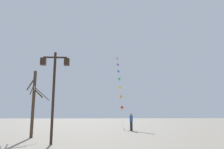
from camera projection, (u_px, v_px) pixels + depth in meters
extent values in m
plane|color=gray|center=(105.00, 130.00, 21.55)|extent=(160.00, 160.00, 0.00)
cylinder|color=black|center=(53.00, 98.00, 11.55)|extent=(0.14, 0.14, 4.82)
sphere|color=black|center=(55.00, 53.00, 12.01)|extent=(0.16, 0.16, 0.16)
cube|color=black|center=(55.00, 57.00, 11.97)|extent=(1.29, 0.08, 0.08)
cube|color=black|center=(43.00, 62.00, 11.88)|extent=(0.28, 0.28, 0.40)
cube|color=beige|center=(43.00, 62.00, 11.88)|extent=(0.19, 0.19, 0.30)
cube|color=black|center=(67.00, 62.00, 11.97)|extent=(0.28, 0.28, 0.40)
cube|color=beige|center=(67.00, 62.00, 11.97)|extent=(0.19, 0.19, 0.30)
cylinder|color=brown|center=(124.00, 129.00, 21.98)|extent=(0.06, 0.06, 0.18)
cylinder|color=silver|center=(123.00, 117.00, 23.33)|extent=(0.10, 2.30, 2.22)
cylinder|color=silver|center=(122.00, 102.00, 25.47)|extent=(0.07, 1.41, 1.36)
cylinder|color=silver|center=(121.00, 92.00, 27.09)|extent=(0.07, 1.41, 1.36)
cylinder|color=silver|center=(120.00, 83.00, 28.71)|extent=(0.07, 1.41, 1.36)
cylinder|color=silver|center=(119.00, 75.00, 30.33)|extent=(0.07, 1.41, 1.36)
cylinder|color=silver|center=(118.00, 68.00, 31.95)|extent=(0.07, 1.41, 1.36)
cylinder|color=silver|center=(118.00, 61.00, 33.57)|extent=(0.07, 1.41, 1.36)
cylinder|color=silver|center=(117.00, 56.00, 35.19)|extent=(0.07, 1.41, 1.36)
cube|color=red|center=(122.00, 107.00, 24.66)|extent=(0.42, 0.10, 0.43)
cylinder|color=red|center=(122.00, 110.00, 24.59)|extent=(0.02, 0.04, 0.31)
cube|color=orange|center=(121.00, 97.00, 26.28)|extent=(0.42, 0.10, 0.43)
cylinder|color=orange|center=(121.00, 99.00, 26.22)|extent=(0.03, 0.05, 0.27)
cube|color=yellow|center=(120.00, 87.00, 27.90)|extent=(0.43, 0.01, 0.43)
cylinder|color=yellow|center=(120.00, 89.00, 27.84)|extent=(0.02, 0.03, 0.24)
cube|color=green|center=(119.00, 79.00, 29.52)|extent=(0.42, 0.12, 0.43)
cylinder|color=green|center=(119.00, 81.00, 29.46)|extent=(0.02, 0.02, 0.22)
cube|color=blue|center=(119.00, 71.00, 31.14)|extent=(0.43, 0.03, 0.43)
cylinder|color=blue|center=(119.00, 73.00, 31.08)|extent=(0.02, 0.05, 0.28)
cube|color=purple|center=(118.00, 65.00, 32.76)|extent=(0.43, 0.07, 0.43)
cylinder|color=purple|center=(118.00, 66.00, 32.70)|extent=(0.02, 0.04, 0.23)
cube|color=pink|center=(117.00, 58.00, 34.38)|extent=(0.43, 0.03, 0.43)
cylinder|color=pink|center=(117.00, 60.00, 34.32)|extent=(0.02, 0.05, 0.31)
cube|color=white|center=(117.00, 53.00, 36.00)|extent=(0.42, 0.07, 0.43)
cylinder|color=white|center=(117.00, 55.00, 35.94)|extent=(0.02, 0.04, 0.25)
cube|color=#1E1E2D|center=(131.00, 126.00, 20.76)|extent=(0.21, 0.31, 0.90)
cube|color=#264C8C|center=(131.00, 119.00, 20.89)|extent=(0.25, 0.39, 0.60)
sphere|color=tan|center=(131.00, 114.00, 20.97)|extent=(0.22, 0.22, 0.22)
cylinder|color=#264C8C|center=(131.00, 117.00, 21.14)|extent=(0.10, 0.39, 0.50)
cylinder|color=#423323|center=(33.00, 104.00, 14.89)|extent=(0.21, 0.21, 4.60)
cylinder|color=#423323|center=(42.00, 94.00, 15.36)|extent=(0.99, 0.68, 0.93)
cylinder|color=#423323|center=(31.00, 84.00, 15.62)|extent=(0.91, 1.09, 0.82)
cylinder|color=#423323|center=(34.00, 87.00, 14.43)|extent=(0.49, 1.41, 0.64)
cylinder|color=#423323|center=(38.00, 93.00, 14.91)|extent=(0.76, 0.38, 0.68)
cylinder|color=#423323|center=(32.00, 89.00, 15.67)|extent=(0.72, 1.29, 0.76)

